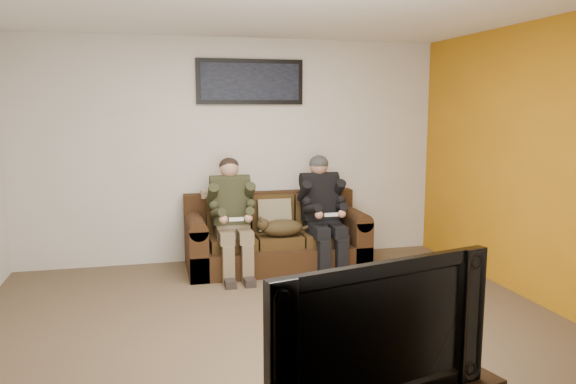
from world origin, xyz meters
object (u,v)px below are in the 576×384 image
object	(u,v)px
person_right	(323,206)
cat	(280,228)
sofa	(275,239)
television	(368,326)
framed_poster	(250,82)
person_left	(232,210)

from	to	relation	value
person_right	cat	distance (m)	0.56
sofa	television	distance (m)	3.82
sofa	person_right	xyz separation A→B (m)	(0.52, -0.17, 0.39)
person_right	framed_poster	distance (m)	1.67
person_right	cat	bearing A→B (deg)	-168.76
sofa	person_right	world-z (taller)	person_right
television	person_left	bearing A→B (deg)	77.59
cat	sofa	bearing A→B (deg)	90.48
person_right	television	size ratio (longest dim) A/B	1.06
person_right	cat	size ratio (longest dim) A/B	1.92
person_left	person_right	distance (m)	1.03
cat	television	world-z (taller)	television
person_left	person_right	size ratio (longest dim) A/B	0.99
person_right	framed_poster	xyz separation A→B (m)	(-0.72, 0.56, 1.40)
sofa	framed_poster	xyz separation A→B (m)	(-0.20, 0.39, 1.79)
television	sofa	bearing A→B (deg)	69.68
person_right	cat	world-z (taller)	person_right
sofa	person_right	size ratio (longest dim) A/B	1.59
sofa	person_left	size ratio (longest dim) A/B	1.60
sofa	cat	xyz separation A→B (m)	(0.00, -0.27, 0.19)
person_right	television	distance (m)	3.72
cat	framed_poster	size ratio (longest dim) A/B	0.53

